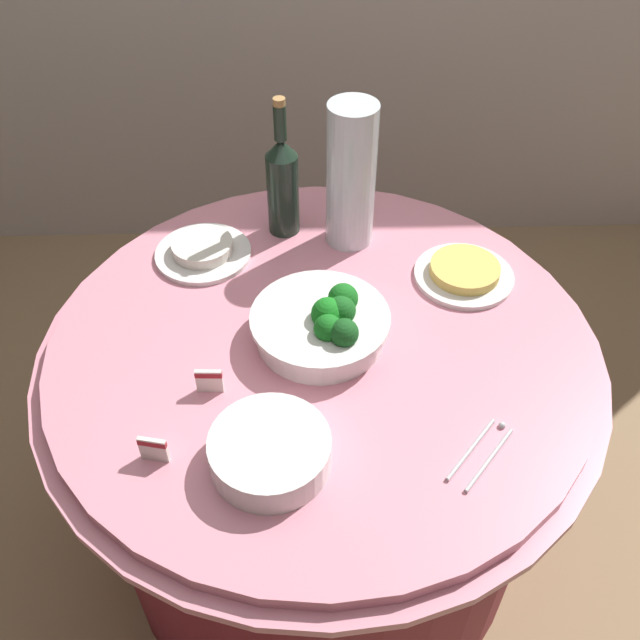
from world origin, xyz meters
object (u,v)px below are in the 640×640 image
(food_plate_rice, at_px, (203,250))
(label_placard_front, at_px, (209,380))
(decorative_fruit_vase, at_px, (351,180))
(plate_stack, at_px, (270,451))
(label_placard_mid, at_px, (153,448))
(serving_tongs, at_px, (482,452))
(food_plate_noodles, at_px, (464,273))
(broccoli_bowl, at_px, (325,324))
(wine_bottle, at_px, (283,183))

(food_plate_rice, relative_size, label_placard_front, 4.00)
(decorative_fruit_vase, bearing_deg, plate_stack, -105.38)
(decorative_fruit_vase, bearing_deg, label_placard_mid, -121.13)
(serving_tongs, relative_size, food_plate_noodles, 0.68)
(broccoli_bowl, xyz_separation_m, food_plate_noodles, (0.31, 0.18, -0.03))
(wine_bottle, xyz_separation_m, serving_tongs, (0.35, -0.66, -0.12))
(plate_stack, height_order, label_placard_front, plate_stack)
(wine_bottle, relative_size, serving_tongs, 2.23)
(broccoli_bowl, height_order, food_plate_rice, broccoli_bowl)
(serving_tongs, xyz_separation_m, label_placard_front, (-0.48, 0.16, 0.03))
(wine_bottle, height_order, label_placard_front, wine_bottle)
(broccoli_bowl, xyz_separation_m, food_plate_rice, (-0.27, 0.28, -0.03))
(serving_tongs, distance_m, food_plate_noodles, 0.47)
(decorative_fruit_vase, bearing_deg, broccoli_bowl, -101.61)
(label_placard_front, bearing_deg, broccoli_bowl, 30.74)
(plate_stack, height_order, serving_tongs, plate_stack)
(wine_bottle, bearing_deg, plate_stack, -91.69)
(label_placard_front, bearing_deg, serving_tongs, -17.93)
(label_placard_front, bearing_deg, plate_stack, -54.58)
(food_plate_rice, height_order, food_plate_noodles, food_plate_rice)
(serving_tongs, bearing_deg, food_plate_noodles, 83.88)
(label_placard_mid, bearing_deg, food_plate_rice, 86.65)
(food_plate_rice, height_order, label_placard_mid, label_placard_mid)
(label_placard_front, xyz_separation_m, label_placard_mid, (-0.08, -0.15, 0.00))
(broccoli_bowl, height_order, plate_stack, broccoli_bowl)
(plate_stack, xyz_separation_m, decorative_fruit_vase, (0.17, 0.63, 0.13))
(wine_bottle, bearing_deg, decorative_fruit_vase, -14.77)
(plate_stack, bearing_deg, serving_tongs, 1.07)
(decorative_fruit_vase, distance_m, label_placard_mid, 0.73)
(wine_bottle, height_order, serving_tongs, wine_bottle)
(serving_tongs, xyz_separation_m, label_placard_mid, (-0.57, 0.00, 0.03))
(food_plate_rice, distance_m, food_plate_noodles, 0.59)
(plate_stack, bearing_deg, food_plate_noodles, 48.64)
(decorative_fruit_vase, height_order, label_placard_front, decorative_fruit_vase)
(broccoli_bowl, xyz_separation_m, plate_stack, (-0.10, -0.29, -0.01))
(wine_bottle, xyz_separation_m, label_placard_mid, (-0.22, -0.65, -0.10))
(decorative_fruit_vase, height_order, food_plate_rice, decorative_fruit_vase)
(plate_stack, distance_m, wine_bottle, 0.67)
(wine_bottle, xyz_separation_m, food_plate_noodles, (0.40, -0.19, -0.11))
(plate_stack, xyz_separation_m, food_plate_noodles, (0.42, 0.47, -0.02))
(broccoli_bowl, bearing_deg, food_plate_rice, 134.38)
(wine_bottle, distance_m, decorative_fruit_vase, 0.16)
(serving_tongs, bearing_deg, plate_stack, -178.93)
(broccoli_bowl, distance_m, decorative_fruit_vase, 0.36)
(food_plate_rice, relative_size, food_plate_noodles, 1.00)
(food_plate_rice, bearing_deg, label_placard_mid, -93.35)
(broccoli_bowl, height_order, wine_bottle, wine_bottle)
(label_placard_front, relative_size, label_placard_mid, 1.00)
(decorative_fruit_vase, height_order, serving_tongs, decorative_fruit_vase)
(plate_stack, bearing_deg, broccoli_bowl, 70.54)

